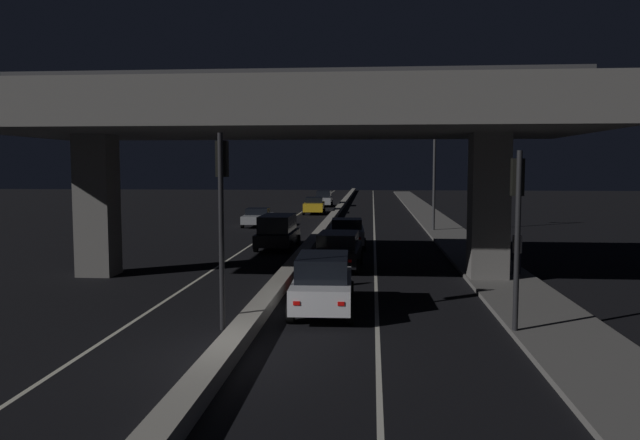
{
  "coord_description": "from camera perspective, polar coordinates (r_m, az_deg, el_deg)",
  "views": [
    {
      "loc": [
        3.26,
        -13.81,
        4.36
      ],
      "look_at": [
        0.54,
        18.66,
        1.54
      ],
      "focal_mm": 35.0,
      "sensor_mm": 36.0,
      "label": 1
    }
  ],
  "objects": [
    {
      "name": "elevated_overpass",
      "position": [
        24.21,
        -3.01,
        9.32
      ],
      "size": [
        22.69,
        10.38,
        8.06
      ],
      "color": "#5B5956",
      "rests_on": "ground_plane"
    },
    {
      "name": "car_black_second",
      "position": [
        26.6,
        1.68,
        -2.73
      ],
      "size": [
        2.09,
        4.23,
        1.55
      ],
      "rotation": [
        0.0,
        0.0,
        1.53
      ],
      "color": "black",
      "rests_on": "ground_plane"
    },
    {
      "name": "lane_line_right_inner",
      "position": [
        49.0,
        4.96,
        -0.18
      ],
      "size": [
        0.12,
        126.0,
        0.0
      ],
      "primitive_type": "cube",
      "color": "beige",
      "rests_on": "ground_plane"
    },
    {
      "name": "car_silver_second_oncoming",
      "position": [
        45.51,
        -5.71,
        0.27
      ],
      "size": [
        2.12,
        4.39,
        1.31
      ],
      "rotation": [
        0.0,
        0.0,
        -1.53
      ],
      "color": "gray",
      "rests_on": "ground_plane"
    },
    {
      "name": "car_white_lead",
      "position": [
        18.71,
        0.25,
        -5.73
      ],
      "size": [
        1.95,
        4.29,
        1.72
      ],
      "rotation": [
        0.0,
        0.0,
        1.6
      ],
      "color": "silver",
      "rests_on": "ground_plane"
    },
    {
      "name": "car_silver_third",
      "position": [
        33.51,
        2.46,
        -1.18
      ],
      "size": [
        2.08,
        4.19,
        1.56
      ],
      "rotation": [
        0.0,
        0.0,
        1.61
      ],
      "color": "gray",
      "rests_on": "ground_plane"
    },
    {
      "name": "street_lamp",
      "position": [
        41.76,
        9.97,
        5.18
      ],
      "size": [
        2.3,
        0.32,
        7.72
      ],
      "color": "#2D2D30",
      "rests_on": "ground_plane"
    },
    {
      "name": "car_taxi_yellow_third_oncoming",
      "position": [
        57.16,
        -0.53,
        1.36
      ],
      "size": [
        2.03,
        4.77,
        1.51
      ],
      "rotation": [
        0.0,
        0.0,
        -1.54
      ],
      "color": "gold",
      "rests_on": "ground_plane"
    },
    {
      "name": "lane_line_left_inner",
      "position": [
        49.46,
        -3.0,
        -0.12
      ],
      "size": [
        0.12,
        126.0,
        0.0
      ],
      "primitive_type": "cube",
      "color": "beige",
      "rests_on": "ground_plane"
    },
    {
      "name": "traffic_light_left_of_median",
      "position": [
        16.68,
        -8.96,
        2.13
      ],
      "size": [
        0.3,
        0.49,
        5.23
      ],
      "color": "black",
      "rests_on": "ground_plane"
    },
    {
      "name": "car_silver_fourth_oncoming",
      "position": [
        67.52,
        0.35,
        1.99
      ],
      "size": [
        1.9,
        4.21,
        1.71
      ],
      "rotation": [
        0.0,
        0.0,
        -1.55
      ],
      "color": "gray",
      "rests_on": "ground_plane"
    },
    {
      "name": "motorcycle_red_filtering_near",
      "position": [
        22.14,
        -1.09,
        -4.86
      ],
      "size": [
        0.33,
        1.94,
        1.39
      ],
      "rotation": [
        0.0,
        0.0,
        1.59
      ],
      "color": "black",
      "rests_on": "ground_plane"
    },
    {
      "name": "traffic_light_right_of_median",
      "position": [
        16.64,
        17.59,
        0.88
      ],
      "size": [
        0.3,
        0.49,
        4.76
      ],
      "color": "black",
      "rests_on": "ground_plane"
    },
    {
      "name": "ground_plane",
      "position": [
        14.84,
        -8.31,
        -12.2
      ],
      "size": [
        200.0,
        200.0,
        0.0
      ],
      "primitive_type": "plane",
      "color": "black"
    },
    {
      "name": "motorcycle_white_filtering_mid",
      "position": [
        27.72,
        0.12,
        -2.83
      ],
      "size": [
        0.33,
        1.95,
        1.45
      ],
      "rotation": [
        0.0,
        0.0,
        1.54
      ],
      "color": "black",
      "rests_on": "ground_plane"
    },
    {
      "name": "median_divider",
      "position": [
        49.09,
        0.96,
        0.08
      ],
      "size": [
        0.6,
        126.0,
        0.39
      ],
      "primitive_type": "cube",
      "color": "gray",
      "rests_on": "ground_plane"
    },
    {
      "name": "pedestrian_on_sidewalk",
      "position": [
        25.6,
        17.57,
        -2.8
      ],
      "size": [
        0.37,
        0.37,
        1.73
      ],
      "color": "black",
      "rests_on": "sidewalk_right"
    },
    {
      "name": "car_black_lead_oncoming",
      "position": [
        33.06,
        -3.9,
        -1.0
      ],
      "size": [
        2.03,
        4.51,
        1.79
      ],
      "rotation": [
        0.0,
        0.0,
        -1.58
      ],
      "color": "black",
      "rests_on": "ground_plane"
    },
    {
      "name": "sidewalk_right",
      "position": [
        42.31,
        11.45,
        -0.97
      ],
      "size": [
        2.68,
        126.0,
        0.15
      ],
      "primitive_type": "cube",
      "color": "#5B5956",
      "rests_on": "ground_plane"
    }
  ]
}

